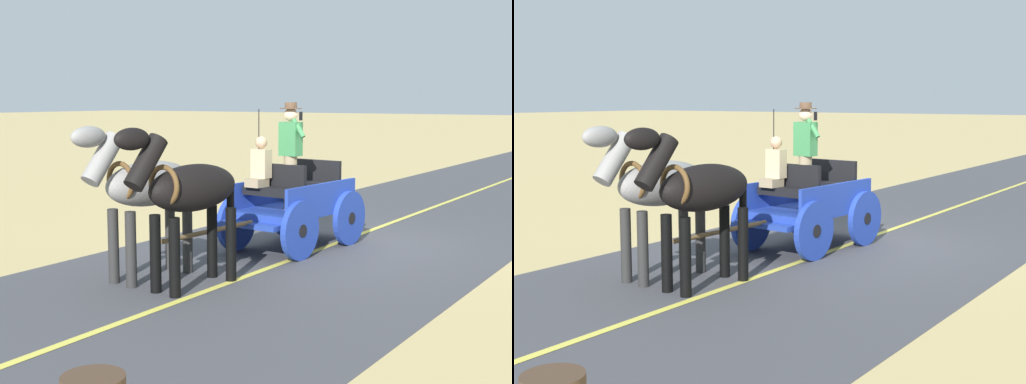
# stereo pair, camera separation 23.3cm
# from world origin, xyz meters

# --- Properties ---
(ground_plane) EXTENTS (200.00, 200.00, 0.00)m
(ground_plane) POSITION_xyz_m (0.00, 0.00, 0.00)
(ground_plane) COLOR tan
(road_surface) EXTENTS (5.94, 160.00, 0.01)m
(road_surface) POSITION_xyz_m (0.00, 0.00, 0.00)
(road_surface) COLOR #424247
(road_surface) RESTS_ON ground
(road_centre_stripe) EXTENTS (0.12, 160.00, 0.00)m
(road_centre_stripe) POSITION_xyz_m (0.00, 0.00, 0.01)
(road_centre_stripe) COLOR #DBCC4C
(road_centre_stripe) RESTS_ON road_surface
(horse_drawn_carriage) EXTENTS (1.59, 4.52, 2.50)m
(horse_drawn_carriage) POSITION_xyz_m (0.47, 0.71, 0.82)
(horse_drawn_carriage) COLOR #1E3899
(horse_drawn_carriage) RESTS_ON ground
(horse_near_side) EXTENTS (0.74, 2.14, 2.21)m
(horse_near_side) POSITION_xyz_m (0.30, 3.76, 1.32)
(horse_near_side) COLOR black
(horse_near_side) RESTS_ON ground
(horse_off_side) EXTENTS (0.72, 2.14, 2.21)m
(horse_off_side) POSITION_xyz_m (1.12, 3.70, 1.32)
(horse_off_side) COLOR gray
(horse_off_side) RESTS_ON ground
(traffic_cone) EXTENTS (0.32, 0.32, 0.50)m
(traffic_cone) POSITION_xyz_m (2.62, -3.70, 0.25)
(traffic_cone) COLOR orange
(traffic_cone) RESTS_ON ground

